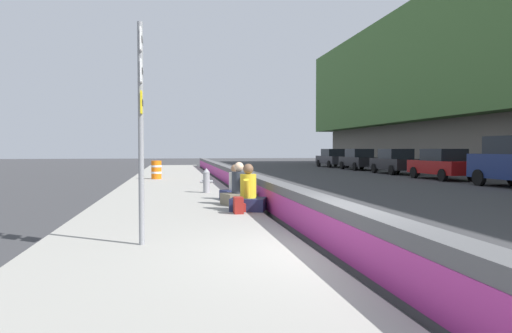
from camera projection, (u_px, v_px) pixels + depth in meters
The scene contains 14 objects.
ground_plane at pixel (347, 261), 7.25m from camera, with size 160.00×160.00×0.00m, color #353538.
sidewalk_strip at pixel (170, 263), 6.79m from camera, with size 80.00×4.40×0.14m, color gray.
jersey_barrier at pixel (347, 233), 7.23m from camera, with size 76.00×0.45×0.85m.
route_sign_post at pixel (141, 116), 7.69m from camera, with size 0.44×0.09×3.60m.
fire_hydrant at pixel (206, 180), 17.02m from camera, with size 0.26×0.46×0.88m.
seated_person_foreground at pixel (248, 196), 12.08m from camera, with size 0.95×1.03×1.19m.
seated_person_middle at pixel (239, 191), 13.33m from camera, with size 0.94×1.03×1.19m.
seated_person_rear at pixel (235, 189), 14.69m from camera, with size 0.86×0.93×1.08m.
backpack at pixel (239, 206), 11.50m from camera, with size 0.32×0.28×0.40m.
construction_barrel at pixel (156, 170), 24.78m from camera, with size 0.54×0.54×0.95m.
parked_car_fourth at pixel (442, 164), 26.45m from camera, with size 4.54×2.02×1.71m.
parked_car_midline at pixel (395, 161), 32.41m from camera, with size 4.53×2.00×1.71m.
parked_car_far at pixel (359, 159), 38.77m from camera, with size 4.50×1.95×1.71m.
parked_car_farther at pixel (333, 158), 44.64m from camera, with size 4.57×2.08×1.71m.
Camera 1 is at (-6.85, 2.59, 1.70)m, focal length 33.47 mm.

